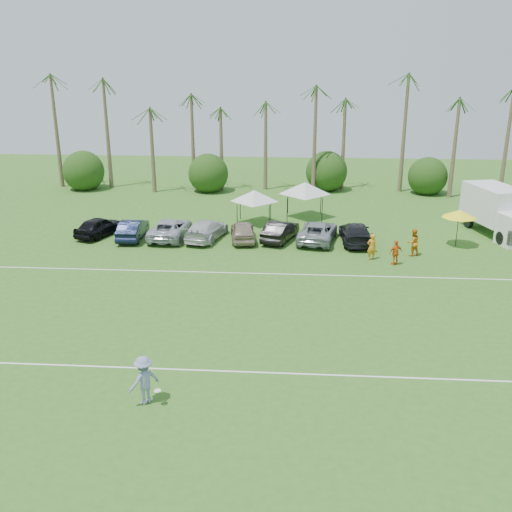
{
  "coord_description": "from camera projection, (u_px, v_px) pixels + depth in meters",
  "views": [
    {
      "loc": [
        2.88,
        -19.42,
        12.63
      ],
      "look_at": [
        0.61,
        12.71,
        1.6
      ],
      "focal_mm": 40.0,
      "sensor_mm": 36.0,
      "label": 1
    }
  ],
  "objects": [
    {
      "name": "palm_tree_9",
      "position": [
        455.0,
        108.0,
        54.57
      ],
      "size": [
        2.4,
        2.4,
        9.9
      ],
      "color": "brown",
      "rests_on": "ground"
    },
    {
      "name": "palm_tree_1",
      "position": [
        98.0,
        106.0,
        56.9
      ],
      "size": [
        2.4,
        2.4,
        9.9
      ],
      "color": "brown",
      "rests_on": "ground"
    },
    {
      "name": "palm_tree_2",
      "position": [
        147.0,
        98.0,
        56.29
      ],
      "size": [
        2.4,
        2.4,
        10.9
      ],
      "color": "brown",
      "rests_on": "ground"
    },
    {
      "name": "sideline_player_a",
      "position": [
        372.0,
        247.0,
        38.03
      ],
      "size": [
        0.75,
        0.6,
        1.78
      ],
      "primitive_type": "imported",
      "rotation": [
        0.0,
        0.0,
        3.45
      ],
      "color": "orange",
      "rests_on": "ground"
    },
    {
      "name": "parked_car_2",
      "position": [
        170.0,
        229.0,
        42.73
      ],
      "size": [
        2.72,
        5.45,
        1.48
      ],
      "primitive_type": "imported",
      "rotation": [
        0.0,
        0.0,
        3.09
      ],
      "color": "#ACAFB9",
      "rests_on": "ground"
    },
    {
      "name": "bush_tree_3",
      "position": [
        425.0,
        174.0,
        57.77
      ],
      "size": [
        4.0,
        4.0,
        4.0
      ],
      "color": "brown",
      "rests_on": "ground"
    },
    {
      "name": "palm_tree_3",
      "position": [
        187.0,
        89.0,
        55.75
      ],
      "size": [
        2.4,
        2.4,
        11.9
      ],
      "color": "brown",
      "rests_on": "ground"
    },
    {
      "name": "parked_car_3",
      "position": [
        206.0,
        229.0,
        42.49
      ],
      "size": [
        3.11,
        5.43,
        1.48
      ],
      "primitive_type": "imported",
      "rotation": [
        0.0,
        0.0,
        2.93
      ],
      "color": "silver",
      "rests_on": "ground"
    },
    {
      "name": "parked_car_0",
      "position": [
        99.0,
        226.0,
        43.27
      ],
      "size": [
        3.14,
        4.69,
        1.48
      ],
      "primitive_type": "imported",
      "rotation": [
        0.0,
        0.0,
        2.79
      ],
      "color": "black",
      "rests_on": "ground"
    },
    {
      "name": "canopy_tent_left",
      "position": [
        254.0,
        190.0,
        45.96
      ],
      "size": [
        3.99,
        3.99,
        3.23
      ],
      "color": "black",
      "rests_on": "ground"
    },
    {
      "name": "parked_car_5",
      "position": [
        280.0,
        231.0,
        42.18
      ],
      "size": [
        2.87,
        4.76,
        1.48
      ],
      "primitive_type": "imported",
      "rotation": [
        0.0,
        0.0,
        2.83
      ],
      "color": "black",
      "rests_on": "ground"
    },
    {
      "name": "sideline_player_c",
      "position": [
        396.0,
        253.0,
        37.05
      ],
      "size": [
        1.06,
        0.78,
        1.67
      ],
      "primitive_type": "imported",
      "rotation": [
        0.0,
        0.0,
        3.57
      ],
      "color": "orange",
      "rests_on": "ground"
    },
    {
      "name": "palm_tree_4",
      "position": [
        228.0,
        116.0,
        56.32
      ],
      "size": [
        2.4,
        2.4,
        8.9
      ],
      "color": "brown",
      "rests_on": "ground"
    },
    {
      "name": "canopy_tent_right",
      "position": [
        305.0,
        182.0,
        47.55
      ],
      "size": [
        4.41,
        4.41,
        3.57
      ],
      "color": "black",
      "rests_on": "ground"
    },
    {
      "name": "palm_tree_6",
      "position": [
        309.0,
        98.0,
        55.22
      ],
      "size": [
        2.4,
        2.4,
        10.9
      ],
      "color": "brown",
      "rests_on": "ground"
    },
    {
      "name": "palm_tree_5",
      "position": [
        268.0,
        107.0,
        55.77
      ],
      "size": [
        2.4,
        2.4,
        9.9
      ],
      "color": "brown",
      "rests_on": "ground"
    },
    {
      "name": "sideline_player_b",
      "position": [
        413.0,
        242.0,
        38.77
      ],
      "size": [
        1.13,
        1.02,
        1.9
      ],
      "primitive_type": "imported",
      "rotation": [
        0.0,
        0.0,
        3.54
      ],
      "color": "orange",
      "rests_on": "ground"
    },
    {
      "name": "ground",
      "position": [
        218.0,
        397.0,
        22.61
      ],
      "size": [
        120.0,
        120.0,
        0.0
      ],
      "primitive_type": "plane",
      "color": "#31601C",
      "rests_on": "ground"
    },
    {
      "name": "parked_car_7",
      "position": [
        356.0,
        233.0,
        41.64
      ],
      "size": [
        2.23,
        5.17,
        1.48
      ],
      "primitive_type": "imported",
      "rotation": [
        0.0,
        0.0,
        3.17
      ],
      "color": "black",
      "rests_on": "ground"
    },
    {
      "name": "palm_tree_0",
      "position": [
        51.0,
        115.0,
        57.52
      ],
      "size": [
        2.4,
        2.4,
        8.9
      ],
      "color": "brown",
      "rests_on": "ground"
    },
    {
      "name": "parked_car_6",
      "position": [
        318.0,
        232.0,
        41.97
      ],
      "size": [
        3.38,
        5.69,
        1.48
      ],
      "primitive_type": "imported",
      "rotation": [
        0.0,
        0.0,
        2.96
      ],
      "color": "#8F949B",
      "rests_on": "ground"
    },
    {
      "name": "palm_tree_10",
      "position": [
        510.0,
        99.0,
        53.95
      ],
      "size": [
        2.4,
        2.4,
        10.9
      ],
      "color": "brown",
      "rests_on": "ground"
    },
    {
      "name": "bush_tree_2",
      "position": [
        326.0,
        173.0,
        58.43
      ],
      "size": [
        4.0,
        4.0,
        4.0
      ],
      "color": "brown",
      "rests_on": "ground"
    },
    {
      "name": "palm_tree_8",
      "position": [
        402.0,
        117.0,
        55.18
      ],
      "size": [
        2.4,
        2.4,
        8.9
      ],
      "color": "brown",
      "rests_on": "ground"
    },
    {
      "name": "bush_tree_1",
      "position": [
        211.0,
        171.0,
        59.24
      ],
      "size": [
        4.0,
        4.0,
        4.0
      ],
      "color": "brown",
      "rests_on": "ground"
    },
    {
      "name": "field_lines",
      "position": [
        238.0,
        313.0,
        30.16
      ],
      "size": [
        80.0,
        12.1,
        0.01
      ],
      "color": "white",
      "rests_on": "ground"
    },
    {
      "name": "palm_tree_7",
      "position": [
        351.0,
        89.0,
        54.68
      ],
      "size": [
        2.4,
        2.4,
        11.9
      ],
      "color": "brown",
      "rests_on": "ground"
    },
    {
      "name": "frisbee_player",
      "position": [
        144.0,
        380.0,
        21.94
      ],
      "size": [
        1.44,
        1.43,
        1.99
      ],
      "rotation": [
        0.0,
        0.0,
        3.92
      ],
      "color": "#7B85AF",
      "rests_on": "ground"
    },
    {
      "name": "bush_tree_0",
      "position": [
        88.0,
        170.0,
        60.1
      ],
      "size": [
        4.0,
        4.0,
        4.0
      ],
      "color": "brown",
      "rests_on": "ground"
    },
    {
      "name": "market_umbrella",
      "position": [
        459.0,
        214.0,
        40.3
      ],
      "size": [
        2.41,
        2.41,
        2.68
      ],
      "color": "black",
      "rests_on": "ground"
    },
    {
      "name": "parked_car_1",
      "position": [
        133.0,
        229.0,
        42.59
      ],
      "size": [
        1.73,
        4.55,
        1.48
      ],
      "primitive_type": "imported",
      "rotation": [
        0.0,
        0.0,
        3.18
      ],
      "color": "black",
      "rests_on": "ground"
    },
    {
      "name": "box_truck",
      "position": [
        499.0,
        210.0,
        43.2
      ],
      "size": [
        4.24,
        7.38,
        3.59
      ],
      "rotation": [
        0.0,
        0.0,
        0.25
      ],
      "color": "white",
      "rests_on": "ground"
    },
    {
      "name": "parked_car_4",
      "position": [
        243.0,
        231.0,
        42.16
      ],
      "size": [
        2.34,
        4.55,
        1.48
      ],
      "primitive_type": "imported",
      "rotation": [
        0.0,
        0.0,
        3.28
      ],
      "color": "gray",
      "rests_on": "ground"
    }
  ]
}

